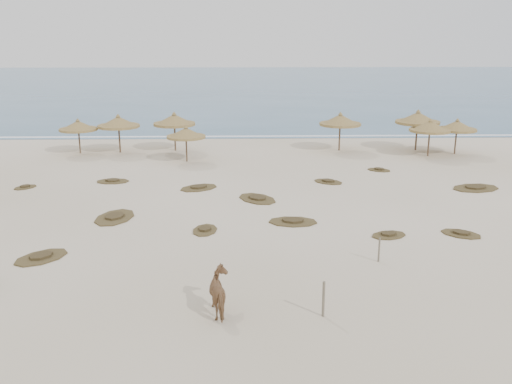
# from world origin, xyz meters

# --- Properties ---
(ground) EXTENTS (160.00, 160.00, 0.00)m
(ground) POSITION_xyz_m (0.00, 0.00, 0.00)
(ground) COLOR beige
(ground) RESTS_ON ground
(ocean) EXTENTS (200.00, 100.00, 0.01)m
(ocean) POSITION_xyz_m (0.00, 75.00, 0.00)
(ocean) COLOR #255170
(ocean) RESTS_ON ground
(foam_line) EXTENTS (70.00, 0.60, 0.01)m
(foam_line) POSITION_xyz_m (0.00, 26.00, 0.00)
(foam_line) COLOR silver
(foam_line) RESTS_ON ground
(palapa_0) EXTENTS (3.10, 3.10, 2.61)m
(palapa_0) POSITION_xyz_m (-11.52, 19.36, 2.02)
(palapa_0) COLOR brown
(palapa_0) RESTS_ON ground
(palapa_1) EXTENTS (3.46, 3.46, 2.90)m
(palapa_1) POSITION_xyz_m (-8.61, 19.58, 2.25)
(palapa_1) COLOR brown
(palapa_1) RESTS_ON ground
(palapa_2) EXTENTS (3.48, 3.48, 2.97)m
(palapa_2) POSITION_xyz_m (-4.56, 20.17, 2.30)
(palapa_2) COLOR brown
(palapa_2) RESTS_ON ground
(palapa_3) EXTENTS (3.01, 3.01, 2.54)m
(palapa_3) POSITION_xyz_m (-3.34, 16.35, 1.97)
(palapa_3) COLOR brown
(palapa_3) RESTS_ON ground
(palapa_4) EXTENTS (4.12, 4.12, 2.94)m
(palapa_4) POSITION_xyz_m (7.89, 19.93, 2.28)
(palapa_4) COLOR brown
(palapa_4) RESTS_ON ground
(palapa_5) EXTENTS (4.37, 4.37, 3.11)m
(palapa_5) POSITION_xyz_m (13.75, 19.92, 2.41)
(palapa_5) COLOR brown
(palapa_5) RESTS_ON ground
(palapa_6) EXTENTS (3.08, 3.08, 2.75)m
(palapa_6) POSITION_xyz_m (13.99, 17.71, 2.13)
(palapa_6) COLOR brown
(palapa_6) RESTS_ON ground
(palapa_7) EXTENTS (3.49, 3.49, 2.66)m
(palapa_7) POSITION_xyz_m (16.20, 18.40, 2.06)
(palapa_7) COLOR brown
(palapa_7) RESTS_ON ground
(horse) EXTENTS (1.14, 1.80, 1.41)m
(horse) POSITION_xyz_m (-0.17, -5.92, 0.70)
(horse) COLOR #8A5F3F
(horse) RESTS_ON ground
(fence_post_near) EXTENTS (0.11, 0.11, 1.19)m
(fence_post_near) POSITION_xyz_m (3.04, -6.21, 0.60)
(fence_post_near) COLOR #6E6452
(fence_post_near) RESTS_ON ground
(fence_post_far) EXTENTS (0.09, 0.09, 0.99)m
(fence_post_far) POSITION_xyz_m (5.83, -1.83, 0.50)
(fence_post_far) COLOR #6E6452
(fence_post_far) RESTS_ON ground
(scrub_1) EXTENTS (2.25, 2.97, 0.16)m
(scrub_1) POSITION_xyz_m (-5.69, 3.89, 0.05)
(scrub_1) COLOR brown
(scrub_1) RESTS_ON ground
(scrub_2) EXTENTS (1.32, 1.82, 0.16)m
(scrub_2) POSITION_xyz_m (-1.21, 1.94, 0.05)
(scrub_2) COLOR brown
(scrub_2) RESTS_ON ground
(scrub_3) EXTENTS (2.76, 2.97, 0.16)m
(scrub_3) POSITION_xyz_m (1.31, 6.91, 0.05)
(scrub_3) COLOR brown
(scrub_3) RESTS_ON ground
(scrub_4) EXTENTS (2.10, 1.95, 0.16)m
(scrub_4) POSITION_xyz_m (10.23, 1.15, 0.05)
(scrub_4) COLOR brown
(scrub_4) RESTS_ON ground
(scrub_5) EXTENTS (3.21, 2.53, 0.16)m
(scrub_5) POSITION_xyz_m (13.93, 8.79, 0.05)
(scrub_5) COLOR brown
(scrub_5) RESTS_ON ground
(scrub_6) EXTENTS (1.96, 1.28, 0.16)m
(scrub_6) POSITION_xyz_m (-7.29, 10.85, 0.05)
(scrub_6) COLOR brown
(scrub_6) RESTS_ON ground
(scrub_7) EXTENTS (2.12, 1.98, 0.16)m
(scrub_7) POSITION_xyz_m (5.66, 10.42, 0.05)
(scrub_7) COLOR brown
(scrub_7) RESTS_ON ground
(scrub_8) EXTENTS (1.53, 1.58, 0.16)m
(scrub_8) POSITION_xyz_m (-12.06, 9.60, 0.05)
(scrub_8) COLOR brown
(scrub_8) RESTS_ON ground
(scrub_9) EXTENTS (2.43, 1.69, 0.16)m
(scrub_9) POSITION_xyz_m (2.89, 3.03, 0.05)
(scrub_9) COLOR brown
(scrub_9) RESTS_ON ground
(scrub_10) EXTENTS (1.78, 1.57, 0.16)m
(scrub_10) POSITION_xyz_m (9.41, 13.35, 0.05)
(scrub_10) COLOR brown
(scrub_10) RESTS_ON ground
(scrub_11) EXTENTS (2.55, 2.61, 0.16)m
(scrub_11) POSITION_xyz_m (-7.53, -1.14, 0.05)
(scrub_11) COLOR brown
(scrub_11) RESTS_ON ground
(scrub_12) EXTENTS (1.91, 1.58, 0.16)m
(scrub_12) POSITION_xyz_m (6.96, 1.07, 0.05)
(scrub_12) COLOR brown
(scrub_12) RESTS_ON ground
(scrub_13) EXTENTS (2.71, 2.48, 0.16)m
(scrub_13) POSITION_xyz_m (-2.01, 9.24, 0.05)
(scrub_13) COLOR brown
(scrub_13) RESTS_ON ground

